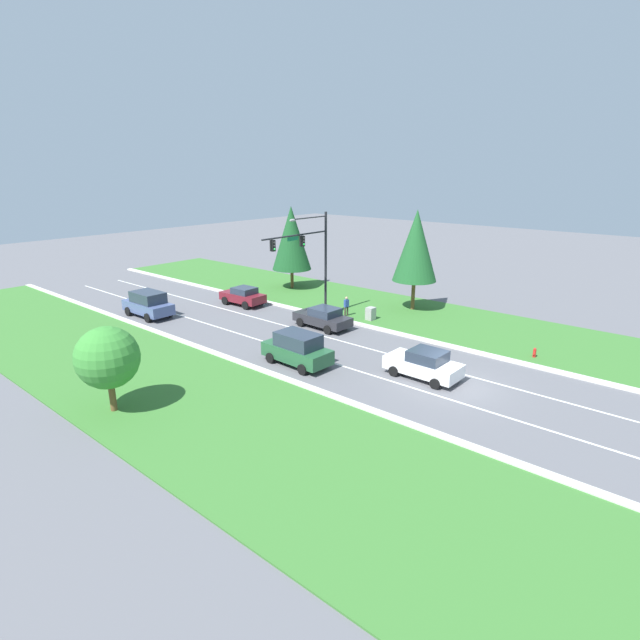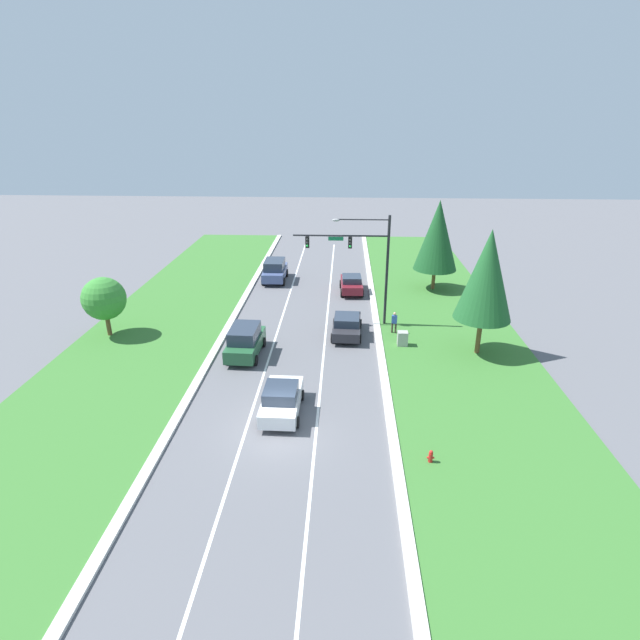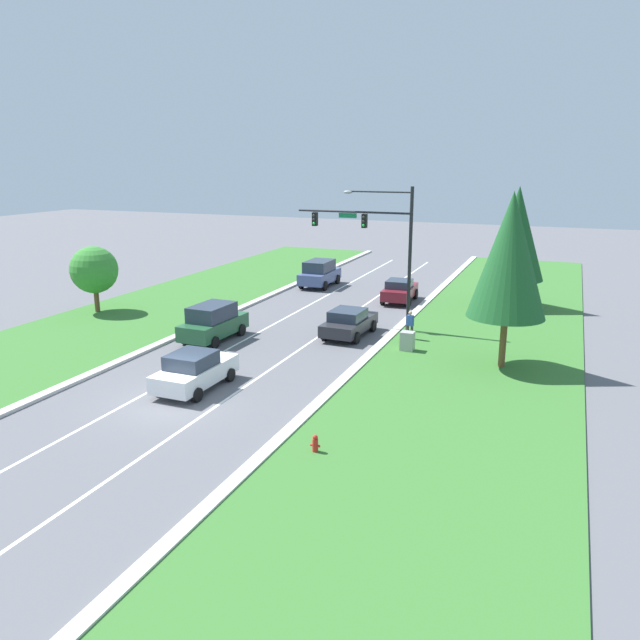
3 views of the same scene
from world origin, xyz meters
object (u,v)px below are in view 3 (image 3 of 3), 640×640
(pedestrian, at_px, (410,324))
(fire_hydrant, at_px, (315,444))
(traffic_signal_mast, at_px, (378,236))
(conifer_far_right_tree, at_px, (510,256))
(charcoal_sedan, at_px, (349,322))
(slate_blue_suv, at_px, (320,273))
(burgundy_sedan, at_px, (400,290))
(oak_near_left_tree, at_px, (94,270))
(conifer_near_right_tree, at_px, (516,233))
(forest_suv, at_px, (213,322))
(utility_cabinet, at_px, (407,342))
(white_sedan, at_px, (195,370))

(pedestrian, bearing_deg, fire_hydrant, 103.30)
(traffic_signal_mast, bearing_deg, conifer_far_right_tree, -31.59)
(charcoal_sedan, height_order, slate_blue_suv, slate_blue_suv)
(traffic_signal_mast, height_order, burgundy_sedan, traffic_signal_mast)
(slate_blue_suv, xyz_separation_m, fire_hydrant, (10.83, -27.22, -0.73))
(charcoal_sedan, bearing_deg, traffic_signal_mast, 67.69)
(oak_near_left_tree, bearing_deg, conifer_far_right_tree, -3.69)
(charcoal_sedan, bearing_deg, fire_hydrant, -72.98)
(slate_blue_suv, bearing_deg, conifer_far_right_tree, -44.90)
(conifer_near_right_tree, xyz_separation_m, oak_near_left_tree, (-25.26, -11.76, -2.21))
(forest_suv, height_order, slate_blue_suv, slate_blue_suv)
(traffic_signal_mast, height_order, utility_cabinet, traffic_signal_mast)
(fire_hydrant, bearing_deg, utility_cabinet, 89.93)
(charcoal_sedan, xyz_separation_m, utility_cabinet, (3.87, -1.70, -0.27))
(charcoal_sedan, relative_size, pedestrian, 2.72)
(slate_blue_suv, distance_m, fire_hydrant, 29.30)
(forest_suv, height_order, white_sedan, forest_suv)
(traffic_signal_mast, distance_m, white_sedan, 14.29)
(fire_hydrant, height_order, conifer_near_right_tree, conifer_near_right_tree)
(white_sedan, distance_m, slate_blue_suv, 23.61)
(forest_suv, relative_size, utility_cabinet, 4.22)
(burgundy_sedan, height_order, utility_cabinet, burgundy_sedan)
(white_sedan, height_order, pedestrian, white_sedan)
(white_sedan, height_order, utility_cabinet, white_sedan)
(charcoal_sedan, relative_size, slate_blue_suv, 0.98)
(burgundy_sedan, xyz_separation_m, pedestrian, (3.04, -9.21, 0.10))
(charcoal_sedan, distance_m, conifer_far_right_tree, 10.31)
(fire_hydrant, bearing_deg, traffic_signal_mast, 99.80)
(white_sedan, height_order, fire_hydrant, white_sedan)
(charcoal_sedan, distance_m, oak_near_left_tree, 17.44)
(slate_blue_suv, xyz_separation_m, conifer_near_right_tree, (14.94, -1.97, 4.01))
(white_sedan, xyz_separation_m, burgundy_sedan, (3.92, 20.21, 0.00))
(traffic_signal_mast, xyz_separation_m, forest_suv, (-7.75, -5.81, -4.49))
(slate_blue_suv, relative_size, conifer_far_right_tree, 0.55)
(charcoal_sedan, xyz_separation_m, conifer_near_right_tree, (7.97, 10.81, 4.27))
(traffic_signal_mast, height_order, oak_near_left_tree, traffic_signal_mast)
(fire_hydrant, distance_m, oak_near_left_tree, 25.20)
(utility_cabinet, bearing_deg, pedestrian, 100.69)
(forest_suv, height_order, oak_near_left_tree, oak_near_left_tree)
(pedestrian, height_order, conifer_far_right_tree, conifer_far_right_tree)
(white_sedan, bearing_deg, forest_suv, 115.97)
(burgundy_sedan, distance_m, fire_hydrant, 24.31)
(conifer_near_right_tree, bearing_deg, forest_suv, -135.55)
(burgundy_sedan, height_order, conifer_far_right_tree, conifer_far_right_tree)
(forest_suv, xyz_separation_m, pedestrian, (10.23, 4.07, -0.10))
(forest_suv, relative_size, oak_near_left_tree, 1.03)
(white_sedan, xyz_separation_m, fire_hydrant, (7.35, -3.86, -0.50))
(fire_hydrant, relative_size, conifer_far_right_tree, 0.08)
(fire_hydrant, bearing_deg, charcoal_sedan, 104.94)
(forest_suv, height_order, conifer_far_right_tree, conifer_far_right_tree)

